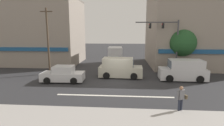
# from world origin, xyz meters

# --- Properties ---
(ground_plane) EXTENTS (120.00, 120.00, 0.00)m
(ground_plane) POSITION_xyz_m (0.00, 0.00, 0.00)
(ground_plane) COLOR #2B2B2D
(lane_marking_stripe) EXTENTS (9.00, 0.24, 0.01)m
(lane_marking_stripe) POSITION_xyz_m (0.00, -3.50, 0.00)
(lane_marking_stripe) COLOR silver
(lane_marking_stripe) RESTS_ON ground
(building_left_block) EXTENTS (12.85, 8.89, 9.91)m
(building_left_block) POSITION_xyz_m (-12.81, 10.55, 4.95)
(building_left_block) COLOR gray
(building_left_block) RESTS_ON ground
(building_right_corner) EXTENTS (12.70, 11.18, 10.39)m
(building_right_corner) POSITION_xyz_m (10.76, 10.32, 5.19)
(building_right_corner) COLOR gray
(building_right_corner) RESTS_ON ground
(street_tree) EXTENTS (3.24, 3.24, 5.19)m
(street_tree) POSITION_xyz_m (7.57, 5.18, 3.55)
(street_tree) COLOR #4C3823
(street_tree) RESTS_ON ground
(utility_pole_near_left) EXTENTS (1.40, 0.22, 7.50)m
(utility_pole_near_left) POSITION_xyz_m (-8.00, 3.16, 3.90)
(utility_pole_near_left) COLOR brown
(utility_pole_near_left) RESTS_ON ground
(utility_pole_far_right) EXTENTS (1.40, 0.22, 8.25)m
(utility_pole_far_right) POSITION_xyz_m (7.72, 7.84, 4.27)
(utility_pole_far_right) COLOR brown
(utility_pole_far_right) RESTS_ON ground
(traffic_light_mast) EXTENTS (4.89, 0.26, 6.20)m
(traffic_light_mast) POSITION_xyz_m (5.75, 4.32, 4.18)
(traffic_light_mast) COLOR #47474C
(traffic_light_mast) RESTS_ON ground
(van_crossing_center) EXTENTS (4.67, 2.19, 2.11)m
(van_crossing_center) POSITION_xyz_m (0.23, 2.24, 1.01)
(van_crossing_center) COLOR #B7B29E
(van_crossing_center) RESTS_ON ground
(box_truck_crossing_rightbound) EXTENTS (2.47, 5.70, 2.75)m
(box_truck_crossing_rightbound) POSITION_xyz_m (-0.64, 8.75, 1.25)
(box_truck_crossing_rightbound) COLOR #999EA3
(box_truck_crossing_rightbound) RESTS_ON ground
(van_approaching_near) EXTENTS (4.66, 2.15, 2.11)m
(van_approaching_near) POSITION_xyz_m (6.70, 1.54, 1.01)
(van_approaching_near) COLOR silver
(van_approaching_near) RESTS_ON ground
(sedan_waiting_far) EXTENTS (4.16, 1.99, 1.58)m
(sedan_waiting_far) POSITION_xyz_m (-5.29, 0.10, 0.71)
(sedan_waiting_far) COLOR silver
(sedan_waiting_far) RESTS_ON ground
(pedestrian_foreground_with_bag) EXTENTS (0.67, 0.46, 1.67)m
(pedestrian_foreground_with_bag) POSITION_xyz_m (4.15, -6.02, 0.95)
(pedestrian_foreground_with_bag) COLOR #232838
(pedestrian_foreground_with_bag) RESTS_ON ground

